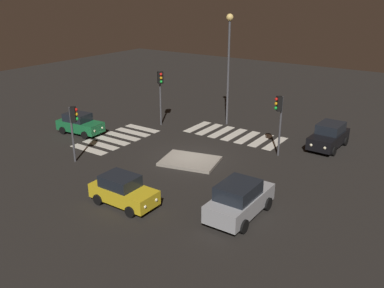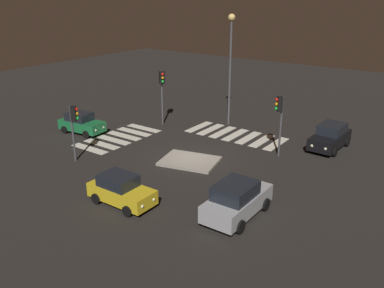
{
  "view_description": "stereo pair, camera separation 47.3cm",
  "coord_description": "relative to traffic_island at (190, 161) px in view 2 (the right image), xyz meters",
  "views": [
    {
      "loc": [
        -14.7,
        21.26,
        10.62
      ],
      "look_at": [
        0.0,
        0.0,
        1.0
      ],
      "focal_mm": 38.87,
      "sensor_mm": 36.0,
      "label": 1
    },
    {
      "loc": [
        -15.09,
        20.99,
        10.62
      ],
      "look_at": [
        0.0,
        0.0,
        1.0
      ],
      "focal_mm": 38.87,
      "sensor_mm": 36.0,
      "label": 2
    }
  ],
  "objects": [
    {
      "name": "ground_plane",
      "position": [
        0.32,
        -0.71,
        -0.09
      ],
      "size": [
        80.0,
        80.0,
        0.0
      ],
      "primitive_type": "plane",
      "color": "black"
    },
    {
      "name": "traffic_island",
      "position": [
        0.0,
        0.0,
        0.0
      ],
      "size": [
        4.14,
        3.47,
        0.18
      ],
      "color": "gray",
      "rests_on": "ground"
    },
    {
      "name": "car_silver",
      "position": [
        -5.95,
        4.23,
        0.83
      ],
      "size": [
        2.04,
        4.31,
        1.87
      ],
      "rotation": [
        0.0,
        0.0,
        -1.57
      ],
      "color": "#9EA0A5",
      "rests_on": "ground"
    },
    {
      "name": "car_yellow",
      "position": [
        -0.37,
        6.63,
        0.7
      ],
      "size": [
        3.72,
        1.75,
        1.61
      ],
      "rotation": [
        0.0,
        0.0,
        3.14
      ],
      "color": "gold",
      "rests_on": "ground"
    },
    {
      "name": "car_black",
      "position": [
        -6.56,
        -7.87,
        0.78
      ],
      "size": [
        2.05,
        4.14,
        1.77
      ],
      "rotation": [
        0.0,
        0.0,
        1.53
      ],
      "color": "black",
      "rests_on": "ground"
    },
    {
      "name": "car_green",
      "position": [
        10.45,
        0.09,
        0.7
      ],
      "size": [
        3.83,
        2.03,
        1.62
      ],
      "rotation": [
        0.0,
        0.0,
        3.24
      ],
      "color": "#196B38",
      "rests_on": "ground"
    },
    {
      "name": "traffic_light_east",
      "position": [
        6.52,
        -5.2,
        3.32
      ],
      "size": [
        0.53,
        0.54,
        4.5
      ],
      "rotation": [
        0.0,
        0.0,
        2.51
      ],
      "color": "#47474C",
      "rests_on": "ground"
    },
    {
      "name": "traffic_light_north",
      "position": [
        6.19,
        4.07,
        2.72
      ],
      "size": [
        0.53,
        0.54,
        3.7
      ],
      "rotation": [
        0.0,
        0.0,
        -2.46
      ],
      "color": "#47474C",
      "rests_on": "ground"
    },
    {
      "name": "traffic_light_south",
      "position": [
        -4.12,
        -4.36,
        3.03
      ],
      "size": [
        0.53,
        0.54,
        4.12
      ],
      "rotation": [
        0.0,
        0.0,
        0.69
      ],
      "color": "#47474C",
      "rests_on": "ground"
    },
    {
      "name": "street_lamp",
      "position": [
        2.19,
        -8.56,
        5.85
      ],
      "size": [
        0.56,
        0.56,
        8.91
      ],
      "color": "#47474C",
      "rests_on": "ground"
    },
    {
      "name": "crosswalk_near",
      "position": [
        0.32,
        -6.5,
        -0.08
      ],
      "size": [
        7.6,
        3.2,
        0.02
      ],
      "color": "silver",
      "rests_on": "ground"
    },
    {
      "name": "crosswalk_side",
      "position": [
        7.24,
        -0.71,
        -0.08
      ],
      "size": [
        3.2,
        6.45,
        0.02
      ],
      "color": "silver",
      "rests_on": "ground"
    }
  ]
}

